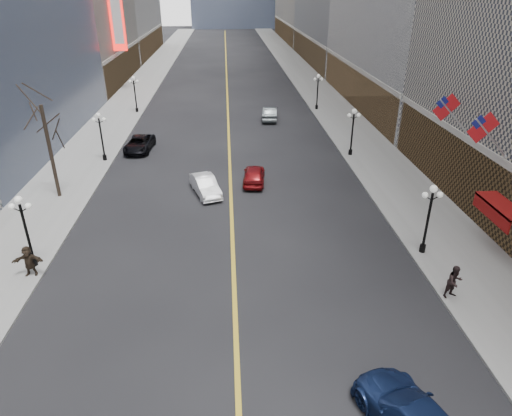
{
  "coord_description": "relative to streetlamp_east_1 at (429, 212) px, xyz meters",
  "views": [
    {
      "loc": [
        -0.13,
        6.4,
        15.23
      ],
      "look_at": [
        0.96,
        23.23,
        6.88
      ],
      "focal_mm": 32.0,
      "sensor_mm": 36.0,
      "label": 1
    }
  ],
  "objects": [
    {
      "name": "sidewalk_east",
      "position": [
        2.2,
        40.0,
        -2.83
      ],
      "size": [
        6.0,
        230.0,
        0.15
      ],
      "primitive_type": "cube",
      "color": "gray",
      "rests_on": "ground"
    },
    {
      "name": "sidewalk_west",
      "position": [
        -25.8,
        40.0,
        -2.83
      ],
      "size": [
        6.0,
        230.0,
        0.15
      ],
      "primitive_type": "cube",
      "color": "gray",
      "rests_on": "ground"
    },
    {
      "name": "lane_line",
      "position": [
        -11.8,
        50.0,
        -2.89
      ],
      "size": [
        0.25,
        200.0,
        0.02
      ],
      "primitive_type": "cube",
      "color": "gold",
      "rests_on": "ground"
    },
    {
      "name": "streetlamp_east_1",
      "position": [
        0.0,
        0.0,
        0.0
      ],
      "size": [
        1.26,
        0.44,
        4.52
      ],
      "color": "black",
      "rests_on": "sidewalk_east"
    },
    {
      "name": "streetlamp_east_2",
      "position": [
        0.0,
        18.0,
        0.0
      ],
      "size": [
        1.26,
        0.44,
        4.52
      ],
      "color": "black",
      "rests_on": "sidewalk_east"
    },
    {
      "name": "streetlamp_east_3",
      "position": [
        0.0,
        36.0,
        0.0
      ],
      "size": [
        1.26,
        0.44,
        4.52
      ],
      "color": "black",
      "rests_on": "sidewalk_east"
    },
    {
      "name": "streetlamp_west_1",
      "position": [
        -23.6,
        0.0,
        0.0
      ],
      "size": [
        1.26,
        0.44,
        4.52
      ],
      "color": "black",
      "rests_on": "sidewalk_west"
    },
    {
      "name": "streetlamp_west_2",
      "position": [
        -23.6,
        18.0,
        0.0
      ],
      "size": [
        1.26,
        0.44,
        4.52
      ],
      "color": "black",
      "rests_on": "sidewalk_west"
    },
    {
      "name": "streetlamp_west_3",
      "position": [
        -23.6,
        36.0,
        0.0
      ],
      "size": [
        1.26,
        0.44,
        4.52
      ],
      "color": "black",
      "rests_on": "sidewalk_west"
    },
    {
      "name": "flag_4",
      "position": [
        3.51,
        2.0,
        4.39
      ],
      "size": [
        2.87,
        0.12,
        2.87
      ],
      "color": "#B2B2B7",
      "rests_on": "ground"
    },
    {
      "name": "flag_5",
      "position": [
        3.51,
        7.0,
        4.39
      ],
      "size": [
        2.87,
        0.12,
        2.87
      ],
      "color": "#B2B2B7",
      "rests_on": "ground"
    },
    {
      "name": "awning_c",
      "position": [
        4.3,
        -0.0,
        0.18
      ],
      "size": [
        1.4,
        4.0,
        0.93
      ],
      "color": "maroon",
      "rests_on": "ground"
    },
    {
      "name": "theatre_marquee",
      "position": [
        -27.68,
        50.0,
        9.1
      ],
      "size": [
        2.0,
        0.55,
        12.0
      ],
      "color": "red",
      "rests_on": "ground"
    },
    {
      "name": "tree_west_far",
      "position": [
        -25.3,
        10.0,
        3.34
      ],
      "size": [
        3.6,
        3.6,
        7.92
      ],
      "color": "#2D231C",
      "rests_on": "sidewalk_west"
    },
    {
      "name": "car_nb_mid",
      "position": [
        -13.8,
        9.91,
        -2.17
      ],
      "size": [
        2.83,
        4.72,
        1.47
      ],
      "primitive_type": "imported",
      "rotation": [
        0.0,
        0.0,
        0.31
      ],
      "color": "white",
      "rests_on": "ground"
    },
    {
      "name": "car_nb_far",
      "position": [
        -20.8,
        20.94,
        -2.18
      ],
      "size": [
        2.77,
        5.35,
        1.44
      ],
      "primitive_type": "imported",
      "rotation": [
        0.0,
        0.0,
        -0.07
      ],
      "color": "black",
      "rests_on": "ground"
    },
    {
      "name": "car_sb_mid",
      "position": [
        -9.8,
        11.92,
        -2.15
      ],
      "size": [
        2.2,
        4.54,
        1.49
      ],
      "primitive_type": "imported",
      "rotation": [
        0.0,
        0.0,
        3.04
      ],
      "color": "maroon",
      "rests_on": "ground"
    },
    {
      "name": "car_sb_far",
      "position": [
        -6.66,
        31.55,
        -2.1
      ],
      "size": [
        2.2,
        5.03,
        1.61
      ],
      "primitive_type": "imported",
      "rotation": [
        0.0,
        0.0,
        3.04
      ],
      "color": "#52595B",
      "rests_on": "ground"
    },
    {
      "name": "ped_east_walk",
      "position": [
        -0.2,
        -4.53,
        -1.81
      ],
      "size": [
        1.02,
        0.73,
        1.89
      ],
      "primitive_type": "imported",
      "rotation": [
        0.0,
        0.0,
        0.27
      ],
      "color": "black",
      "rests_on": "sidewalk_east"
    },
    {
      "name": "ped_west_far",
      "position": [
        -23.4,
        -1.0,
        -1.82
      ],
      "size": [
        1.73,
        0.51,
        1.86
      ],
      "primitive_type": "imported",
      "rotation": [
        0.0,
        0.0,
        0.01
      ],
      "color": "black",
      "rests_on": "sidewalk_west"
    }
  ]
}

